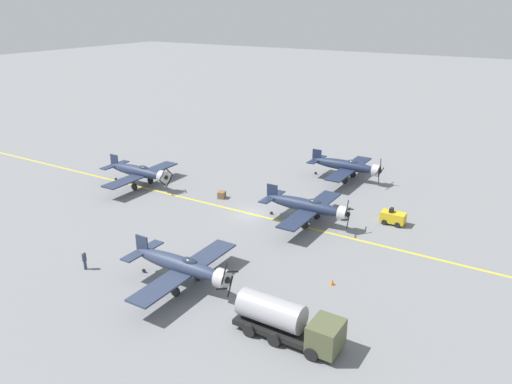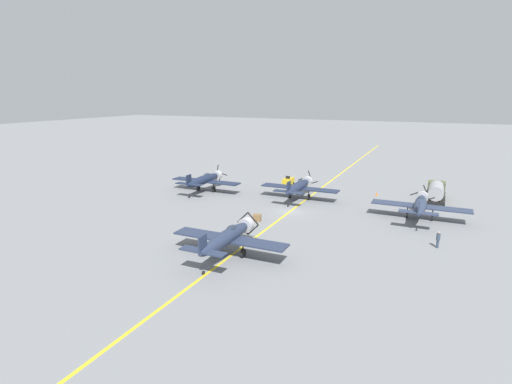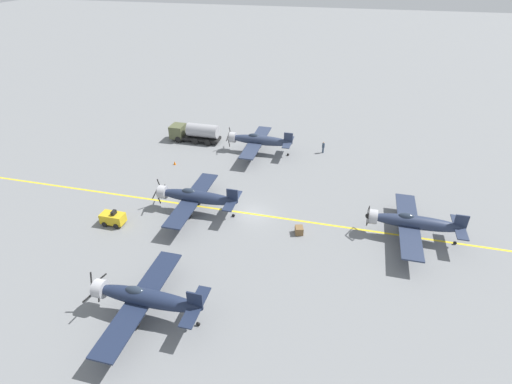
{
  "view_description": "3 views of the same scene",
  "coord_description": "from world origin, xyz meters",
  "px_view_note": "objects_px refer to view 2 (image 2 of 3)",
  "views": [
    {
      "loc": [
        44.44,
        27.54,
        22.6
      ],
      "look_at": [
        -2.23,
        -1.04,
        1.83
      ],
      "focal_mm": 35.0,
      "sensor_mm": 36.0,
      "label": 1
    },
    {
      "loc": [
        17.86,
        -49.91,
        15.61
      ],
      "look_at": [
        -3.51,
        -3.92,
        3.18
      ],
      "focal_mm": 28.0,
      "sensor_mm": 36.0,
      "label": 2
    },
    {
      "loc": [
        -37.13,
        -10.12,
        26.29
      ],
      "look_at": [
        0.95,
        -0.44,
        2.47
      ],
      "focal_mm": 28.0,
      "sensor_mm": 36.0,
      "label": 3
    }
  ],
  "objects_px": {
    "airplane_near_center": "(228,237)",
    "fuel_tanker": "(436,191)",
    "supply_crate_by_tanker": "(257,218)",
    "tow_tractor": "(288,181)",
    "airplane_mid_right": "(420,205)",
    "ground_crew_walking": "(438,239)",
    "traffic_cone": "(377,194)",
    "airplane_mid_left": "(205,180)",
    "airplane_mid_center": "(299,187)"
  },
  "relations": [
    {
      "from": "airplane_near_center",
      "to": "fuel_tanker",
      "type": "bearing_deg",
      "value": 64.08
    },
    {
      "from": "supply_crate_by_tanker",
      "to": "tow_tractor",
      "type": "bearing_deg",
      "value": 99.44
    },
    {
      "from": "airplane_mid_right",
      "to": "tow_tractor",
      "type": "relative_size",
      "value": 4.62
    },
    {
      "from": "tow_tractor",
      "to": "ground_crew_walking",
      "type": "bearing_deg",
      "value": -40.47
    },
    {
      "from": "supply_crate_by_tanker",
      "to": "traffic_cone",
      "type": "bearing_deg",
      "value": 59.37
    },
    {
      "from": "airplane_mid_right",
      "to": "traffic_cone",
      "type": "height_order",
      "value": "airplane_mid_right"
    },
    {
      "from": "fuel_tanker",
      "to": "airplane_mid_left",
      "type": "bearing_deg",
      "value": -164.79
    },
    {
      "from": "traffic_cone",
      "to": "airplane_mid_center",
      "type": "bearing_deg",
      "value": -144.59
    },
    {
      "from": "airplane_mid_right",
      "to": "tow_tractor",
      "type": "height_order",
      "value": "airplane_mid_right"
    },
    {
      "from": "airplane_near_center",
      "to": "fuel_tanker",
      "type": "height_order",
      "value": "airplane_near_center"
    },
    {
      "from": "airplane_mid_center",
      "to": "supply_crate_by_tanker",
      "type": "relative_size",
      "value": 12.01
    },
    {
      "from": "airplane_near_center",
      "to": "tow_tractor",
      "type": "bearing_deg",
      "value": 103.75
    },
    {
      "from": "airplane_mid_right",
      "to": "ground_crew_walking",
      "type": "height_order",
      "value": "airplane_mid_right"
    },
    {
      "from": "airplane_mid_right",
      "to": "ground_crew_walking",
      "type": "distance_m",
      "value": 9.84
    },
    {
      "from": "supply_crate_by_tanker",
      "to": "traffic_cone",
      "type": "height_order",
      "value": "supply_crate_by_tanker"
    },
    {
      "from": "airplane_mid_center",
      "to": "tow_tractor",
      "type": "height_order",
      "value": "airplane_mid_center"
    },
    {
      "from": "ground_crew_walking",
      "to": "airplane_near_center",
      "type": "bearing_deg",
      "value": -149.24
    },
    {
      "from": "fuel_tanker",
      "to": "airplane_mid_center",
      "type": "bearing_deg",
      "value": -158.06
    },
    {
      "from": "ground_crew_walking",
      "to": "traffic_cone",
      "type": "height_order",
      "value": "ground_crew_walking"
    },
    {
      "from": "airplane_mid_right",
      "to": "airplane_near_center",
      "type": "bearing_deg",
      "value": -139.16
    },
    {
      "from": "supply_crate_by_tanker",
      "to": "fuel_tanker",
      "type": "bearing_deg",
      "value": 44.69
    },
    {
      "from": "airplane_near_center",
      "to": "traffic_cone",
      "type": "relative_size",
      "value": 21.82
    },
    {
      "from": "airplane_mid_right",
      "to": "supply_crate_by_tanker",
      "type": "bearing_deg",
      "value": -164.43
    },
    {
      "from": "fuel_tanker",
      "to": "traffic_cone",
      "type": "xyz_separation_m",
      "value": [
        -8.5,
        -0.2,
        -1.24
      ]
    },
    {
      "from": "supply_crate_by_tanker",
      "to": "airplane_near_center",
      "type": "bearing_deg",
      "value": -79.48
    },
    {
      "from": "airplane_mid_center",
      "to": "traffic_cone",
      "type": "relative_size",
      "value": 21.82
    },
    {
      "from": "tow_tractor",
      "to": "fuel_tanker",
      "type": "bearing_deg",
      "value": -0.92
    },
    {
      "from": "ground_crew_walking",
      "to": "traffic_cone",
      "type": "bearing_deg",
      "value": 114.5
    },
    {
      "from": "airplane_mid_right",
      "to": "supply_crate_by_tanker",
      "type": "relative_size",
      "value": 12.01
    },
    {
      "from": "airplane_near_center",
      "to": "supply_crate_by_tanker",
      "type": "height_order",
      "value": "airplane_near_center"
    },
    {
      "from": "ground_crew_walking",
      "to": "airplane_mid_right",
      "type": "bearing_deg",
      "value": 103.68
    },
    {
      "from": "airplane_near_center",
      "to": "ground_crew_walking",
      "type": "xyz_separation_m",
      "value": [
        18.79,
        11.18,
        -1.03
      ]
    },
    {
      "from": "supply_crate_by_tanker",
      "to": "ground_crew_walking",
      "type": "bearing_deg",
      "value": -0.95
    },
    {
      "from": "airplane_mid_right",
      "to": "traffic_cone",
      "type": "relative_size",
      "value": 21.82
    },
    {
      "from": "airplane_near_center",
      "to": "ground_crew_walking",
      "type": "relative_size",
      "value": 6.66
    },
    {
      "from": "tow_tractor",
      "to": "supply_crate_by_tanker",
      "type": "distance_m",
      "value": 20.68
    },
    {
      "from": "airplane_near_center",
      "to": "tow_tractor",
      "type": "relative_size",
      "value": 4.62
    },
    {
      "from": "tow_tractor",
      "to": "supply_crate_by_tanker",
      "type": "bearing_deg",
      "value": -80.56
    },
    {
      "from": "airplane_mid_left",
      "to": "airplane_near_center",
      "type": "bearing_deg",
      "value": -57.53
    },
    {
      "from": "ground_crew_walking",
      "to": "airplane_mid_left",
      "type": "bearing_deg",
      "value": 162.77
    },
    {
      "from": "airplane_mid_left",
      "to": "fuel_tanker",
      "type": "xyz_separation_m",
      "value": [
        34.61,
        9.41,
        -0.5
      ]
    },
    {
      "from": "airplane_mid_left",
      "to": "tow_tractor",
      "type": "height_order",
      "value": "airplane_mid_left"
    },
    {
      "from": "airplane_mid_left",
      "to": "ground_crew_walking",
      "type": "distance_m",
      "value": 36.98
    },
    {
      "from": "airplane_near_center",
      "to": "tow_tractor",
      "type": "distance_m",
      "value": 32.43
    },
    {
      "from": "airplane_mid_center",
      "to": "supply_crate_by_tanker",
      "type": "distance_m",
      "value": 12.55
    },
    {
      "from": "airplane_mid_left",
      "to": "traffic_cone",
      "type": "xyz_separation_m",
      "value": [
        26.11,
        9.21,
        -1.74
      ]
    },
    {
      "from": "fuel_tanker",
      "to": "supply_crate_by_tanker",
      "type": "distance_m",
      "value": 28.48
    },
    {
      "from": "fuel_tanker",
      "to": "ground_crew_walking",
      "type": "bearing_deg",
      "value": -88.05
    },
    {
      "from": "tow_tractor",
      "to": "supply_crate_by_tanker",
      "type": "xyz_separation_m",
      "value": [
        3.39,
        -20.4,
        -0.37
      ]
    },
    {
      "from": "fuel_tanker",
      "to": "supply_crate_by_tanker",
      "type": "xyz_separation_m",
      "value": [
        -20.23,
        -20.02,
        -1.09
      ]
    }
  ]
}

